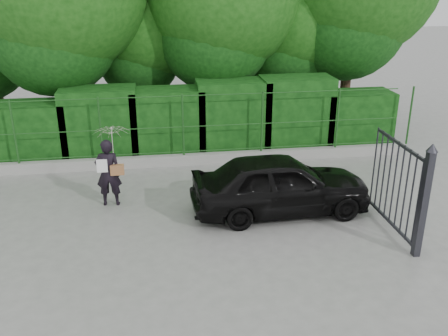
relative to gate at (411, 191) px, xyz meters
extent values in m
plane|color=gray|center=(-4.60, 0.72, -1.19)|extent=(80.00, 80.00, 0.00)
cube|color=#9E9E99|center=(-4.60, 5.22, -1.04)|extent=(14.00, 0.25, 0.30)
cylinder|color=#1C4E1A|center=(-8.80, 5.22, 0.01)|extent=(0.06, 0.06, 1.80)
cylinder|color=#1C4E1A|center=(-6.50, 5.22, 0.01)|extent=(0.06, 0.06, 1.80)
cylinder|color=#1C4E1A|center=(-4.20, 5.22, 0.01)|extent=(0.06, 0.06, 1.80)
cylinder|color=#1C4E1A|center=(-1.90, 5.22, 0.01)|extent=(0.06, 0.06, 1.80)
cylinder|color=#1C4E1A|center=(0.40, 5.22, 0.01)|extent=(0.06, 0.06, 1.80)
cylinder|color=#1C4E1A|center=(2.70, 5.22, 0.01)|extent=(0.06, 0.06, 1.80)
cylinder|color=#1C4E1A|center=(-4.60, 5.22, -0.79)|extent=(13.60, 0.03, 0.03)
cylinder|color=#1C4E1A|center=(-4.60, 5.22, -0.04)|extent=(13.60, 0.03, 0.03)
cylinder|color=#1C4E1A|center=(-4.60, 5.22, 0.86)|extent=(13.60, 0.03, 0.03)
cube|color=black|center=(-8.60, 6.22, -0.30)|extent=(2.20, 1.20, 1.77)
cube|color=black|center=(-6.60, 6.22, -0.12)|extent=(2.20, 1.20, 2.13)
cube|color=black|center=(-4.60, 6.22, -0.17)|extent=(2.20, 1.20, 2.04)
cube|color=black|center=(-2.60, 6.22, -0.07)|extent=(2.20, 1.20, 2.23)
cube|color=black|center=(-0.60, 6.22, -0.05)|extent=(2.20, 1.20, 2.28)
cube|color=black|center=(1.40, 6.22, -0.31)|extent=(2.20, 1.20, 1.76)
cylinder|color=black|center=(-7.60, 7.92, 1.06)|extent=(0.36, 0.36, 4.50)
cylinder|color=black|center=(-5.10, 9.22, 0.44)|extent=(0.36, 0.36, 3.25)
sphere|color=#14470F|center=(-5.10, 9.22, 2.39)|extent=(3.90, 3.90, 3.90)
cylinder|color=black|center=(-2.60, 8.22, 0.94)|extent=(0.36, 0.36, 4.25)
cylinder|color=black|center=(-0.10, 8.92, 0.56)|extent=(0.36, 0.36, 3.50)
sphere|color=#14470F|center=(-0.10, 8.92, 2.66)|extent=(4.20, 4.20, 4.20)
cylinder|color=black|center=(1.90, 8.52, 1.19)|extent=(0.36, 0.36, 4.75)
cube|color=#26262D|center=(0.00, -0.48, -0.09)|extent=(0.14, 0.14, 2.20)
cone|color=#26262D|center=(0.00, -0.48, 1.09)|extent=(0.22, 0.22, 0.16)
cube|color=#26262D|center=(0.00, 0.67, -1.04)|extent=(0.05, 2.00, 0.06)
cube|color=#26262D|center=(0.00, 0.67, 0.76)|extent=(0.05, 2.00, 0.06)
cylinder|color=#26262D|center=(0.00, -0.28, -0.14)|extent=(0.04, 0.04, 1.90)
cylinder|color=#26262D|center=(0.00, -0.03, -0.14)|extent=(0.04, 0.04, 1.90)
cylinder|color=#26262D|center=(0.00, 0.22, -0.14)|extent=(0.04, 0.04, 1.90)
cylinder|color=#26262D|center=(0.00, 0.47, -0.14)|extent=(0.04, 0.04, 1.90)
cylinder|color=#26262D|center=(0.00, 0.72, -0.14)|extent=(0.04, 0.04, 1.90)
cylinder|color=#26262D|center=(0.00, 0.97, -0.14)|extent=(0.04, 0.04, 1.90)
cylinder|color=#26262D|center=(0.00, 1.22, -0.14)|extent=(0.04, 0.04, 1.90)
cylinder|color=#26262D|center=(0.00, 1.47, -0.14)|extent=(0.04, 0.04, 1.90)
cylinder|color=#26262D|center=(0.00, 1.72, -0.14)|extent=(0.04, 0.04, 1.90)
imported|color=black|center=(-6.16, 2.81, -0.36)|extent=(0.62, 0.42, 1.66)
imported|color=silver|center=(-6.01, 2.86, 0.38)|extent=(0.85, 0.87, 0.78)
cube|color=#935E37|center=(-5.94, 2.73, -0.26)|extent=(0.32, 0.15, 0.24)
cube|color=white|center=(-6.28, 2.69, -0.13)|extent=(0.25, 0.02, 0.32)
imported|color=black|center=(-2.20, 1.84, -0.48)|extent=(4.18, 1.80, 1.41)
camera|label=1|loc=(-5.05, -8.45, 4.11)|focal=40.00mm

